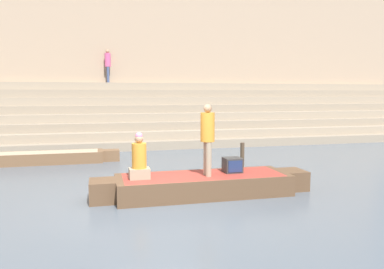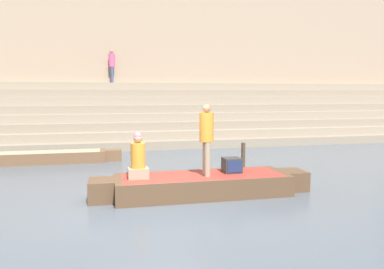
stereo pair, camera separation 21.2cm
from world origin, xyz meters
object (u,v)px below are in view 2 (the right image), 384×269
Objects in this scene: moored_boat_shore at (43,157)px; person_on_steps at (112,64)px; rowboat_main at (202,184)px; person_rowing at (138,160)px; tv_set at (232,165)px; person_standing at (207,135)px; mooring_post at (243,159)px.

moored_boat_shore is 3.23× the size of person_on_steps.
person_rowing is (-1.61, -0.01, 0.69)m from rowboat_main.
moored_boat_shore is 8.00m from person_on_steps.
tv_set is 12.67m from person_on_steps.
person_on_steps is at bearing 98.91° from person_rowing.
rowboat_main reaches higher than moored_boat_shore.
person_rowing is 2.48× the size of tv_set.
person_standing reaches higher than moored_boat_shore.
person_standing reaches higher than person_rowing.
person_rowing is at bearing -176.74° from tv_set.
mooring_post is at bearing 44.10° from rowboat_main.
person_standing is at bearing -1.75° from person_on_steps.
person_standing is at bearing -50.93° from moored_boat_shore.
person_on_steps is (2.66, 6.42, 3.96)m from moored_boat_shore.
person_standing is 1.78m from person_rowing.
mooring_post is 0.58× the size of person_on_steps.
mooring_post is (6.50, -3.57, 0.29)m from moored_boat_shore.
moored_boat_shore is (-3.06, 5.58, -0.74)m from person_rowing.
person_on_steps reaches higher than mooring_post.
rowboat_main is 7.26m from moored_boat_shore.
tv_set is 0.26× the size of person_on_steps.
tv_set is at bearing -118.48° from mooring_post.
person_rowing is 0.20× the size of moored_boat_shore.
rowboat_main is 12.35× the size of tv_set.
person_rowing reaches higher than rowboat_main.
person_rowing is 12.43m from person_on_steps.
person_standing reaches higher than rowboat_main.
person_on_steps is (-2.83, 11.85, 3.48)m from tv_set.
rowboat_main is 3.17× the size of person_on_steps.
mooring_post is (3.44, 2.01, -0.45)m from person_rowing.
mooring_post is at bearing 60.05° from person_standing.
person_on_steps reaches higher than person_standing.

